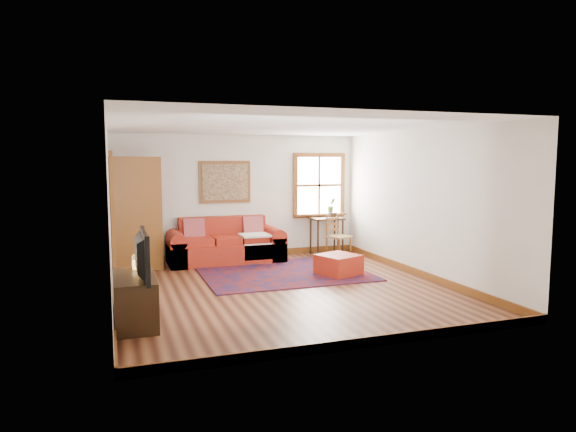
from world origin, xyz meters
name	(u,v)px	position (x,y,z in m)	size (l,w,h in m)	color
ground	(282,288)	(0.00, 0.00, 0.00)	(5.50, 5.50, 0.00)	#3E1C10
room_envelope	(281,182)	(0.00, 0.02, 1.65)	(5.04, 5.54, 2.52)	silver
window	(321,192)	(1.78, 2.70, 1.31)	(1.18, 0.20, 1.38)	white
doorway	(128,214)	(-2.21, 1.78, 1.07)	(0.89, 1.08, 2.14)	black
framed_artwork	(225,182)	(-0.30, 2.71, 1.55)	(1.05, 0.07, 0.85)	brown
persian_rug	(283,273)	(0.36, 0.99, 0.01)	(2.85, 2.28, 0.02)	#5D100D
red_leather_sofa	(226,247)	(-0.39, 2.32, 0.29)	(2.22, 0.92, 0.87)	#A32515
red_ottoman	(338,265)	(1.22, 0.54, 0.18)	(0.62, 0.62, 0.36)	#A32515
side_table	(327,224)	(1.79, 2.40, 0.66)	(0.66, 0.49, 0.79)	#321F10
ladder_back_chair	(337,235)	(1.85, 2.00, 0.48)	(0.54, 0.53, 0.88)	tan
media_cabinet	(135,300)	(-2.24, -1.09, 0.30)	(0.49, 1.08, 0.59)	#321F10
television	(136,255)	(-2.22, -1.27, 0.88)	(1.00, 0.13, 0.57)	black
candle_hurricane	(137,263)	(-2.19, -0.71, 0.68)	(0.12, 0.12, 0.18)	silver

